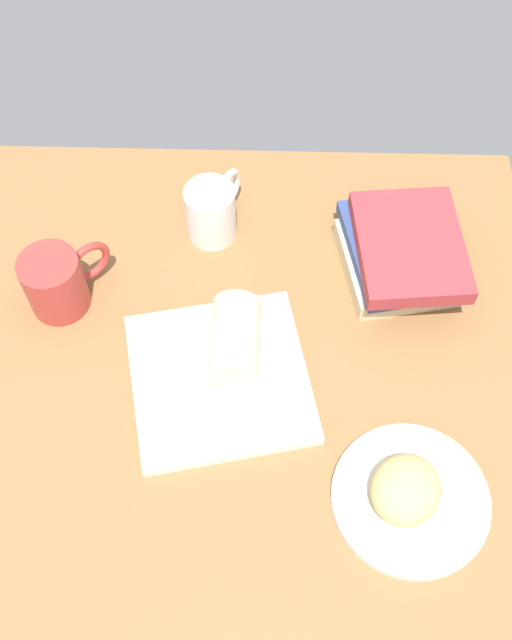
{
  "coord_description": "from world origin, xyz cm",
  "views": [
    {
      "loc": [
        -39.46,
        -2.94,
        99.06
      ],
      "look_at": [
        17.81,
        -1.46,
        7.0
      ],
      "focal_mm": 41.48,
      "sensor_mm": 36.0,
      "label": 1
    }
  ],
  "objects_px": {
    "square_plate": "(220,378)",
    "sauce_cup": "(198,403)",
    "book_stack": "(400,253)",
    "coffee_mug": "(57,281)",
    "scone_pastry": "(405,490)",
    "second_mug": "(212,210)",
    "round_plate": "(410,499)",
    "breakfast_wrap": "(235,339)"
  },
  "relations": [
    {
      "from": "square_plate",
      "to": "second_mug",
      "type": "height_order",
      "value": "second_mug"
    },
    {
      "from": "breakfast_wrap",
      "to": "coffee_mug",
      "type": "xyz_separation_m",
      "value": [
        0.09,
        0.27,
        -0.0
      ]
    },
    {
      "from": "breakfast_wrap",
      "to": "round_plate",
      "type": "bearing_deg",
      "value": 139.16
    },
    {
      "from": "round_plate",
      "to": "book_stack",
      "type": "relative_size",
      "value": 0.89
    },
    {
      "from": "scone_pastry",
      "to": "book_stack",
      "type": "distance_m",
      "value": 0.38
    },
    {
      "from": "coffee_mug",
      "to": "round_plate",
      "type": "bearing_deg",
      "value": -120.93
    },
    {
      "from": "square_plate",
      "to": "coffee_mug",
      "type": "bearing_deg",
      "value": 61.82
    },
    {
      "from": "book_stack",
      "to": "square_plate",
      "type": "bearing_deg",
      "value": 127.21
    },
    {
      "from": "round_plate",
      "to": "sauce_cup",
      "type": "distance_m",
      "value": 0.31
    },
    {
      "from": "breakfast_wrap",
      "to": "second_mug",
      "type": "xyz_separation_m",
      "value": [
        0.24,
        0.05,
        -0.0
      ]
    },
    {
      "from": "round_plate",
      "to": "square_plate",
      "type": "xyz_separation_m",
      "value": [
        0.17,
        0.26,
        0.0
      ]
    },
    {
      "from": "round_plate",
      "to": "scone_pastry",
      "type": "bearing_deg",
      "value": 91.45
    },
    {
      "from": "round_plate",
      "to": "sauce_cup",
      "type": "relative_size",
      "value": 3.71
    },
    {
      "from": "square_plate",
      "to": "sauce_cup",
      "type": "height_order",
      "value": "sauce_cup"
    },
    {
      "from": "square_plate",
      "to": "sauce_cup",
      "type": "xyz_separation_m",
      "value": [
        -0.05,
        0.03,
        0.02
      ]
    },
    {
      "from": "book_stack",
      "to": "second_mug",
      "type": "relative_size",
      "value": 1.88
    },
    {
      "from": "breakfast_wrap",
      "to": "book_stack",
      "type": "distance_m",
      "value": 0.3
    },
    {
      "from": "breakfast_wrap",
      "to": "book_stack",
      "type": "xyz_separation_m",
      "value": [
        0.16,
        -0.25,
        -0.01
      ]
    },
    {
      "from": "scone_pastry",
      "to": "book_stack",
      "type": "bearing_deg",
      "value": -3.46
    },
    {
      "from": "coffee_mug",
      "to": "breakfast_wrap",
      "type": "bearing_deg",
      "value": -109.14
    },
    {
      "from": "sauce_cup",
      "to": "second_mug",
      "type": "bearing_deg",
      "value": -0.28
    },
    {
      "from": "scone_pastry",
      "to": "sauce_cup",
      "type": "xyz_separation_m",
      "value": [
        0.12,
        0.27,
        -0.02
      ]
    },
    {
      "from": "square_plate",
      "to": "book_stack",
      "type": "distance_m",
      "value": 0.34
    },
    {
      "from": "scone_pastry",
      "to": "coffee_mug",
      "type": "relative_size",
      "value": 0.81
    },
    {
      "from": "breakfast_wrap",
      "to": "book_stack",
      "type": "relative_size",
      "value": 0.52
    },
    {
      "from": "breakfast_wrap",
      "to": "sauce_cup",
      "type": "bearing_deg",
      "value": 62.45
    },
    {
      "from": "scone_pastry",
      "to": "coffee_mug",
      "type": "xyz_separation_m",
      "value": [
        0.3,
        0.49,
        0.01
      ]
    },
    {
      "from": "scone_pastry",
      "to": "square_plate",
      "type": "relative_size",
      "value": 0.4
    },
    {
      "from": "round_plate",
      "to": "breakfast_wrap",
      "type": "height_order",
      "value": "breakfast_wrap"
    },
    {
      "from": "coffee_mug",
      "to": "square_plate",
      "type": "bearing_deg",
      "value": -118.18
    },
    {
      "from": "round_plate",
      "to": "scone_pastry",
      "type": "relative_size",
      "value": 2.12
    },
    {
      "from": "book_stack",
      "to": "coffee_mug",
      "type": "height_order",
      "value": "coffee_mug"
    },
    {
      "from": "square_plate",
      "to": "breakfast_wrap",
      "type": "height_order",
      "value": "breakfast_wrap"
    },
    {
      "from": "sauce_cup",
      "to": "coffee_mug",
      "type": "distance_m",
      "value": 0.29
    },
    {
      "from": "sauce_cup",
      "to": "coffee_mug",
      "type": "bearing_deg",
      "value": 50.57
    },
    {
      "from": "book_stack",
      "to": "coffee_mug",
      "type": "relative_size",
      "value": 1.93
    },
    {
      "from": "coffee_mug",
      "to": "second_mug",
      "type": "xyz_separation_m",
      "value": [
        0.14,
        -0.22,
        -0.0
      ]
    },
    {
      "from": "coffee_mug",
      "to": "second_mug",
      "type": "relative_size",
      "value": 0.98
    },
    {
      "from": "scone_pastry",
      "to": "second_mug",
      "type": "distance_m",
      "value": 0.52
    },
    {
      "from": "round_plate",
      "to": "second_mug",
      "type": "bearing_deg",
      "value": 32.34
    },
    {
      "from": "breakfast_wrap",
      "to": "scone_pastry",
      "type": "bearing_deg",
      "value": 137.59
    },
    {
      "from": "round_plate",
      "to": "breakfast_wrap",
      "type": "distance_m",
      "value": 0.32
    }
  ]
}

